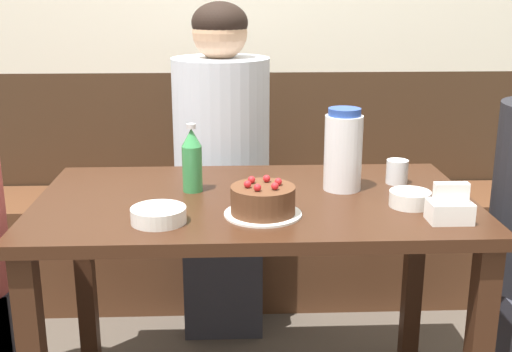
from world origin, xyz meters
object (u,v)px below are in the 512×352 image
object	(u,v)px
water_pitcher	(343,150)
bowl_soup_white	(159,215)
soju_bottle	(192,160)
bowl_rice_small	(410,199)
napkin_holder	(450,208)
bench_seat	(247,246)
birthday_cake	(263,201)
person_pale_blue_shirt	(222,172)
glass_water_tall	(397,172)

from	to	relation	value
water_pitcher	bowl_soup_white	distance (m)	0.60
soju_bottle	bowl_rice_small	bearing A→B (deg)	-15.31
napkin_holder	bench_seat	bearing A→B (deg)	115.25
birthday_cake	person_pale_blue_shirt	xyz separation A→B (m)	(-0.12, 0.77, -0.13)
water_pitcher	bowl_rice_small	xyz separation A→B (m)	(0.16, -0.17, -0.10)
birthday_cake	bowl_rice_small	bearing A→B (deg)	7.70
birthday_cake	water_pitcher	xyz separation A→B (m)	(0.25, 0.22, 0.08)
bowl_rice_small	birthday_cake	bearing A→B (deg)	-172.30
bench_seat	person_pale_blue_shirt	world-z (taller)	person_pale_blue_shirt
birthday_cake	person_pale_blue_shirt	size ratio (longest dim) A/B	0.17
bench_seat	person_pale_blue_shirt	distance (m)	0.46
bench_seat	bowl_rice_small	xyz separation A→B (m)	(0.43, -0.93, 0.51)
water_pitcher	bowl_soup_white	xyz separation A→B (m)	(-0.52, -0.27, -0.10)
bowl_rice_small	glass_water_tall	bearing A→B (deg)	85.00
napkin_holder	person_pale_blue_shirt	size ratio (longest dim) A/B	0.09
water_pitcher	person_pale_blue_shirt	world-z (taller)	person_pale_blue_shirt
water_pitcher	soju_bottle	world-z (taller)	water_pitcher
bench_seat	napkin_holder	size ratio (longest dim) A/B	21.17
bowl_rice_small	person_pale_blue_shirt	distance (m)	0.90
napkin_holder	glass_water_tall	world-z (taller)	napkin_holder
bench_seat	person_pale_blue_shirt	xyz separation A→B (m)	(-0.10, -0.22, 0.40)
birthday_cake	person_pale_blue_shirt	world-z (taller)	person_pale_blue_shirt
birthday_cake	glass_water_tall	bearing A→B (deg)	32.68
napkin_holder	bowl_rice_small	size ratio (longest dim) A/B	0.96
bench_seat	bowl_soup_white	bearing A→B (deg)	-103.99
bench_seat	water_pitcher	world-z (taller)	water_pitcher
bowl_soup_white	bowl_rice_small	size ratio (longest dim) A/B	1.25
soju_bottle	bowl_rice_small	size ratio (longest dim) A/B	1.78
bowl_rice_small	person_pale_blue_shirt	size ratio (longest dim) A/B	0.09
bowl_soup_white	bowl_rice_small	xyz separation A→B (m)	(0.69, 0.10, 0.00)
birthday_cake	glass_water_tall	world-z (taller)	birthday_cake
birthday_cake	water_pitcher	world-z (taller)	water_pitcher
bowl_soup_white	person_pale_blue_shirt	world-z (taller)	person_pale_blue_shirt
person_pale_blue_shirt	soju_bottle	bearing A→B (deg)	-8.47
napkin_holder	birthday_cake	bearing A→B (deg)	171.55
bench_seat	bowl_soup_white	distance (m)	1.18
bench_seat	glass_water_tall	distance (m)	0.99
bowl_soup_white	bench_seat	bearing A→B (deg)	76.01
bench_seat	bowl_soup_white	size ratio (longest dim) A/B	16.18
bowl_soup_white	water_pitcher	bearing A→B (deg)	27.19
bench_seat	bowl_rice_small	size ratio (longest dim) A/B	20.24
birthday_cake	water_pitcher	size ratio (longest dim) A/B	0.84
birthday_cake	napkin_holder	distance (m)	0.49
glass_water_tall	bench_seat	bearing A→B (deg)	122.43
bowl_soup_white	person_pale_blue_shirt	distance (m)	0.84
bench_seat	water_pitcher	xyz separation A→B (m)	(0.27, -0.76, 0.61)
bowl_soup_white	bowl_rice_small	world-z (taller)	bowl_rice_small
bench_seat	bowl_rice_small	bearing A→B (deg)	-65.16
water_pitcher	napkin_holder	distance (m)	0.38
bench_seat	person_pale_blue_shirt	bearing A→B (deg)	-115.10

